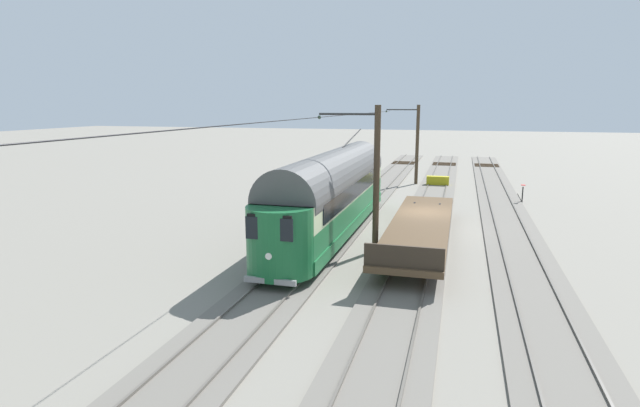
# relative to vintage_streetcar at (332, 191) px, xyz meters

# --- Properties ---
(ground_plane) EXTENTS (220.00, 220.00, 0.00)m
(ground_plane) POSITION_rel_vintage_streetcar_xyz_m (-4.48, -2.42, -2.26)
(ground_plane) COLOR gray
(track_streetcar_siding) EXTENTS (2.80, 80.00, 0.18)m
(track_streetcar_siding) POSITION_rel_vintage_streetcar_xyz_m (-8.96, -2.73, -2.21)
(track_streetcar_siding) COLOR #666059
(track_streetcar_siding) RESTS_ON ground
(track_adjacent_siding) EXTENTS (2.80, 80.00, 0.18)m
(track_adjacent_siding) POSITION_rel_vintage_streetcar_xyz_m (-4.48, -2.73, -2.21)
(track_adjacent_siding) COLOR #666059
(track_adjacent_siding) RESTS_ON ground
(track_third_siding) EXTENTS (2.80, 80.00, 0.18)m
(track_third_siding) POSITION_rel_vintage_streetcar_xyz_m (0.00, -2.73, -2.21)
(track_third_siding) COLOR #666059
(track_third_siding) RESTS_ON ground
(vintage_streetcar) EXTENTS (2.65, 17.91, 4.93)m
(vintage_streetcar) POSITION_rel_vintage_streetcar_xyz_m (0.00, 0.00, 0.00)
(vintage_streetcar) COLOR #196033
(vintage_streetcar) RESTS_ON ground
(flatcar_adjacent) EXTENTS (2.80, 14.64, 1.60)m
(flatcar_adjacent) POSITION_rel_vintage_streetcar_xyz_m (-4.48, 0.53, -1.40)
(flatcar_adjacent) COLOR brown
(flatcar_adjacent) RESTS_ON ground
(catenary_pole_foreground) EXTENTS (2.87, 0.28, 6.59)m
(catenary_pole_foreground) POSITION_rel_vintage_streetcar_xyz_m (-2.56, -18.45, 1.19)
(catenary_pole_foreground) COLOR #423323
(catenary_pole_foreground) RESTS_ON ground
(catenary_pole_mid_near) EXTENTS (2.87, 0.28, 6.59)m
(catenary_pole_mid_near) POSITION_rel_vintage_streetcar_xyz_m (-2.56, 2.44, 1.19)
(catenary_pole_mid_near) COLOR #423323
(catenary_pole_mid_near) RESTS_ON ground
(overhead_wire_run) EXTENTS (2.66, 45.77, 0.18)m
(overhead_wire_run) POSITION_rel_vintage_streetcar_xyz_m (-0.05, 1.69, 3.78)
(overhead_wire_run) COLOR black
(overhead_wire_run) RESTS_ON ground
(switch_stand) EXTENTS (0.50, 0.30, 1.24)m
(switch_stand) POSITION_rel_vintage_streetcar_xyz_m (-10.39, -11.88, -1.56)
(switch_stand) COLOR black
(switch_stand) RESTS_ON ground
(track_end_bumper) EXTENTS (1.80, 0.60, 0.80)m
(track_end_bumper) POSITION_rel_vintage_streetcar_xyz_m (-4.48, -17.83, -1.86)
(track_end_bumper) COLOR #B2A519
(track_end_bumper) RESTS_ON ground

